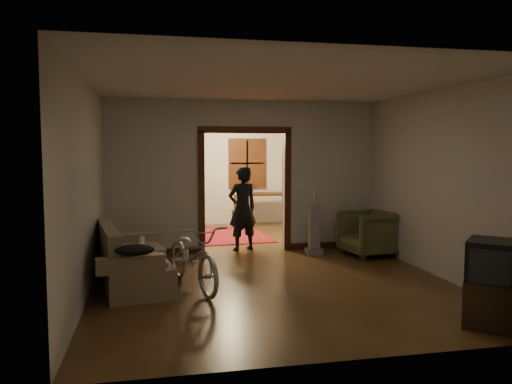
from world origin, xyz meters
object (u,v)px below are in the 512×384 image
object	(u,v)px
sofa	(133,255)
person	(243,209)
locker	(165,191)
desk	(270,210)
bicycle	(193,256)
armchair	(369,233)

from	to	relation	value
sofa	person	distance (m)	2.86
person	locker	xyz separation A→B (m)	(-1.37, 2.86, 0.11)
desk	sofa	bearing A→B (deg)	-141.91
person	desk	xyz separation A→B (m)	(1.19, 2.83, -0.38)
bicycle	person	xyz separation A→B (m)	(1.12, 2.41, 0.34)
bicycle	locker	world-z (taller)	locker
bicycle	person	world-z (taller)	person
bicycle	locker	bearing A→B (deg)	76.22
armchair	locker	bearing A→B (deg)	-144.38
bicycle	desk	size ratio (longest dim) A/B	1.56
locker	desk	xyz separation A→B (m)	(2.57, -0.03, -0.50)
person	locker	bearing A→B (deg)	-81.91
sofa	armchair	world-z (taller)	sofa
bicycle	person	distance (m)	2.68
bicycle	person	bearing A→B (deg)	48.54
person	desk	distance (m)	3.10
bicycle	desk	distance (m)	5.73
sofa	desk	size ratio (longest dim) A/B	1.68
bicycle	armchair	world-z (taller)	bicycle
sofa	bicycle	world-z (taller)	bicycle
person	locker	size ratio (longest dim) A/B	0.87
bicycle	person	size ratio (longest dim) A/B	1.09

